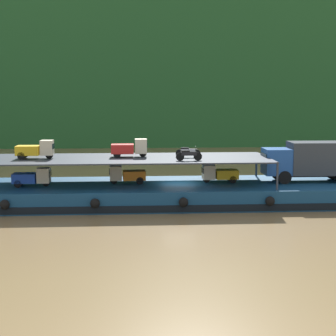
{
  "coord_description": "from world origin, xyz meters",
  "views": [
    {
      "loc": [
        -3.39,
        -39.94,
        8.36
      ],
      "look_at": [
        -0.82,
        0.0,
        2.7
      ],
      "focal_mm": 56.94,
      "sensor_mm": 36.0,
      "label": 1
    }
  ],
  "objects_px": {
    "mini_truck_lower_stern": "(32,177)",
    "motorcycle_upper_port": "(189,155)",
    "mini_truck_lower_aft": "(127,175)",
    "mini_truck_lower_mid": "(219,173)",
    "mini_truck_upper_mid": "(130,148)",
    "mini_truck_upper_stern": "(36,150)",
    "covered_lorry": "(310,160)",
    "motorcycle_upper_centre": "(188,152)",
    "cargo_barge": "(179,193)"
  },
  "relations": [
    {
      "from": "mini_truck_lower_stern",
      "to": "motorcycle_upper_port",
      "type": "height_order",
      "value": "motorcycle_upper_port"
    },
    {
      "from": "mini_truck_lower_stern",
      "to": "mini_truck_lower_aft",
      "type": "relative_size",
      "value": 0.99
    },
    {
      "from": "mini_truck_lower_mid",
      "to": "mini_truck_upper_mid",
      "type": "xyz_separation_m",
      "value": [
        -6.87,
        0.24,
        2.0
      ]
    },
    {
      "from": "mini_truck_upper_stern",
      "to": "motorcycle_upper_port",
      "type": "bearing_deg",
      "value": -9.53
    },
    {
      "from": "covered_lorry",
      "to": "motorcycle_upper_centre",
      "type": "bearing_deg",
      "value": -178.5
    },
    {
      "from": "mini_truck_lower_mid",
      "to": "mini_truck_upper_stern",
      "type": "height_order",
      "value": "mini_truck_upper_stern"
    },
    {
      "from": "mini_truck_upper_stern",
      "to": "cargo_barge",
      "type": "bearing_deg",
      "value": 0.48
    },
    {
      "from": "mini_truck_lower_aft",
      "to": "motorcycle_upper_centre",
      "type": "bearing_deg",
      "value": -3.07
    },
    {
      "from": "mini_truck_lower_aft",
      "to": "mini_truck_upper_mid",
      "type": "height_order",
      "value": "mini_truck_upper_mid"
    },
    {
      "from": "mini_truck_lower_aft",
      "to": "covered_lorry",
      "type": "bearing_deg",
      "value": 0.01
    },
    {
      "from": "cargo_barge",
      "to": "motorcycle_upper_centre",
      "type": "relative_size",
      "value": 16.07
    },
    {
      "from": "mini_truck_lower_stern",
      "to": "mini_truck_lower_aft",
      "type": "xyz_separation_m",
      "value": [
        6.94,
        0.83,
        0.0
      ]
    },
    {
      "from": "covered_lorry",
      "to": "mini_truck_lower_stern",
      "type": "distance_m",
      "value": 21.18
    },
    {
      "from": "covered_lorry",
      "to": "mini_truck_lower_stern",
      "type": "bearing_deg",
      "value": -177.75
    },
    {
      "from": "covered_lorry",
      "to": "mini_truck_lower_stern",
      "type": "relative_size",
      "value": 2.85
    },
    {
      "from": "mini_truck_lower_mid",
      "to": "motorcycle_upper_port",
      "type": "bearing_deg",
      "value": -138.58
    },
    {
      "from": "cargo_barge",
      "to": "motorcycle_upper_centre",
      "type": "distance_m",
      "value": 3.26
    },
    {
      "from": "mini_truck_lower_mid",
      "to": "motorcycle_upper_port",
      "type": "height_order",
      "value": "motorcycle_upper_port"
    },
    {
      "from": "mini_truck_upper_mid",
      "to": "motorcycle_upper_centre",
      "type": "height_order",
      "value": "mini_truck_upper_mid"
    },
    {
      "from": "covered_lorry",
      "to": "motorcycle_upper_centre",
      "type": "height_order",
      "value": "covered_lorry"
    },
    {
      "from": "covered_lorry",
      "to": "mini_truck_upper_stern",
      "type": "relative_size",
      "value": 2.85
    },
    {
      "from": "mini_truck_lower_mid",
      "to": "motorcycle_upper_centre",
      "type": "bearing_deg",
      "value": -172.92
    },
    {
      "from": "motorcycle_upper_port",
      "to": "cargo_barge",
      "type": "bearing_deg",
      "value": 105.62
    },
    {
      "from": "cargo_barge",
      "to": "motorcycle_upper_centre",
      "type": "bearing_deg",
      "value": 2.49
    },
    {
      "from": "cargo_barge",
      "to": "mini_truck_upper_mid",
      "type": "distance_m",
      "value": 5.09
    },
    {
      "from": "covered_lorry",
      "to": "mini_truck_upper_stern",
      "type": "height_order",
      "value": "mini_truck_upper_stern"
    },
    {
      "from": "mini_truck_lower_stern",
      "to": "motorcycle_upper_port",
      "type": "xyz_separation_m",
      "value": [
        11.45,
        -1.42,
        1.74
      ]
    },
    {
      "from": "mini_truck_lower_aft",
      "to": "mini_truck_upper_stern",
      "type": "bearing_deg",
      "value": -176.86
    },
    {
      "from": "mini_truck_lower_aft",
      "to": "mini_truck_lower_mid",
      "type": "relative_size",
      "value": 1.0
    },
    {
      "from": "mini_truck_upper_mid",
      "to": "motorcycle_upper_port",
      "type": "distance_m",
      "value": 4.97
    },
    {
      "from": "cargo_barge",
      "to": "motorcycle_upper_port",
      "type": "xyz_separation_m",
      "value": [
        0.55,
        -1.97,
        3.18
      ]
    },
    {
      "from": "cargo_barge",
      "to": "mini_truck_upper_mid",
      "type": "relative_size",
      "value": 11.1
    },
    {
      "from": "mini_truck_upper_stern",
      "to": "covered_lorry",
      "type": "bearing_deg",
      "value": 1.01
    },
    {
      "from": "mini_truck_lower_aft",
      "to": "mini_truck_upper_stern",
      "type": "relative_size",
      "value": 1.01
    },
    {
      "from": "cargo_barge",
      "to": "motorcycle_upper_port",
      "type": "distance_m",
      "value": 3.79
    },
    {
      "from": "cargo_barge",
      "to": "mini_truck_lower_aft",
      "type": "height_order",
      "value": "mini_truck_lower_aft"
    },
    {
      "from": "mini_truck_lower_mid",
      "to": "motorcycle_upper_port",
      "type": "xyz_separation_m",
      "value": [
        -2.62,
        -2.31,
        1.74
      ]
    },
    {
      "from": "cargo_barge",
      "to": "covered_lorry",
      "type": "bearing_deg",
      "value": 1.57
    },
    {
      "from": "mini_truck_lower_aft",
      "to": "mini_truck_lower_mid",
      "type": "distance_m",
      "value": 7.13
    },
    {
      "from": "cargo_barge",
      "to": "mini_truck_lower_aft",
      "type": "relative_size",
      "value": 10.92
    },
    {
      "from": "mini_truck_lower_stern",
      "to": "mini_truck_lower_mid",
      "type": "height_order",
      "value": "same"
    },
    {
      "from": "mini_truck_upper_stern",
      "to": "mini_truck_lower_aft",
      "type": "bearing_deg",
      "value": 3.14
    },
    {
      "from": "mini_truck_lower_stern",
      "to": "mini_truck_lower_mid",
      "type": "relative_size",
      "value": 0.99
    },
    {
      "from": "motorcycle_upper_port",
      "to": "motorcycle_upper_centre",
      "type": "height_order",
      "value": "same"
    },
    {
      "from": "covered_lorry",
      "to": "mini_truck_lower_mid",
      "type": "distance_m",
      "value": 7.14
    },
    {
      "from": "mini_truck_lower_stern",
      "to": "mini_truck_lower_mid",
      "type": "distance_m",
      "value": 14.1
    },
    {
      "from": "covered_lorry",
      "to": "mini_truck_lower_mid",
      "type": "height_order",
      "value": "covered_lorry"
    },
    {
      "from": "mini_truck_upper_mid",
      "to": "motorcycle_upper_centre",
      "type": "distance_m",
      "value": 4.43
    },
    {
      "from": "motorcycle_upper_port",
      "to": "motorcycle_upper_centre",
      "type": "bearing_deg",
      "value": 85.96
    },
    {
      "from": "covered_lorry",
      "to": "mini_truck_lower_stern",
      "type": "height_order",
      "value": "covered_lorry"
    }
  ]
}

